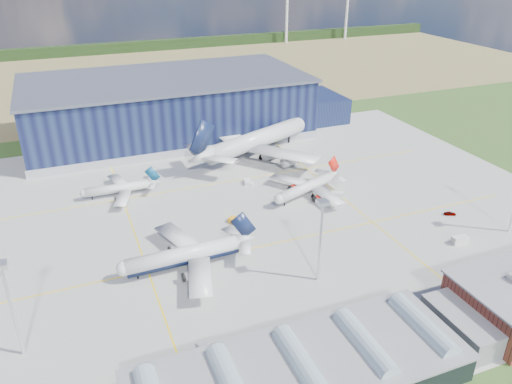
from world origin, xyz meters
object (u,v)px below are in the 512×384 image
(airliner_navy, at_px, (183,247))
(gse_van_b, at_px, (337,195))
(light_mast_west, at_px, (8,295))
(light_mast_center, at_px, (321,228))
(airliner_regional, at_px, (117,184))
(airstair, at_px, (205,355))
(car_a, at_px, (450,213))
(airliner_widebody, at_px, (257,131))
(gse_cart_b, at_px, (249,184))
(car_b, at_px, (477,280))
(gse_van_c, at_px, (460,240))
(hangar, at_px, (174,108))
(gse_tug_a, at_px, (235,221))
(airliner_red, at_px, (306,182))
(gse_cart_a, at_px, (247,181))

(airliner_navy, relative_size, gse_van_b, 9.04)
(gse_van_b, bearing_deg, light_mast_west, 142.09)
(light_mast_west, height_order, light_mast_center, same)
(airliner_regional, distance_m, airstair, 84.34)
(light_mast_west, distance_m, gse_van_b, 106.82)
(gse_van_b, bearing_deg, car_a, -101.57)
(light_mast_center, bearing_deg, car_a, 14.77)
(airliner_widebody, bearing_deg, gse_cart_b, -141.13)
(light_mast_west, distance_m, car_b, 109.48)
(light_mast_center, distance_m, gse_cart_b, 61.24)
(gse_van_b, distance_m, car_b, 55.86)
(car_b, bearing_deg, gse_van_b, -10.06)
(light_mast_center, height_order, gse_van_c, light_mast_center)
(gse_van_b, bearing_deg, gse_cart_b, 80.86)
(light_mast_west, height_order, airstair, light_mast_west)
(airliner_widebody, relative_size, gse_cart_b, 21.71)
(light_mast_west, xyz_separation_m, gse_van_c, (116.38, 0.20, -14.31))
(gse_cart_b, bearing_deg, light_mast_west, 161.47)
(hangar, xyz_separation_m, airstair, (-27.86, -140.80, -10.07))
(airstair, height_order, car_a, airstair)
(car_b, bearing_deg, airliner_widebody, -8.04)
(airliner_widebody, distance_m, car_b, 103.46)
(gse_tug_a, height_order, car_a, gse_tug_a)
(airliner_widebody, distance_m, gse_van_c, 90.17)
(airliner_widebody, height_order, gse_cart_b, airliner_widebody)
(airliner_widebody, bearing_deg, airliner_regional, 172.51)
(airliner_red, height_order, gse_tug_a, airliner_red)
(light_mast_center, height_order, gse_tug_a, light_mast_center)
(gse_van_b, xyz_separation_m, airstair, (-63.39, -55.13, 0.55))
(gse_cart_b, bearing_deg, light_mast_center, -151.04)
(hangar, bearing_deg, airliner_widebody, -58.48)
(light_mast_west, relative_size, light_mast_center, 1.00)
(airliner_regional, height_order, car_a, airliner_regional)
(gse_tug_a, height_order, airstair, airstair)
(gse_tug_a, bearing_deg, gse_cart_b, 25.96)
(light_mast_center, bearing_deg, gse_van_c, 0.24)
(hangar, height_order, airliner_navy, hangar)
(hangar, relative_size, airliner_red, 4.40)
(airliner_widebody, bearing_deg, light_mast_west, -159.47)
(gse_tug_a, distance_m, gse_cart_a, 29.15)
(hangar, distance_m, car_a, 127.25)
(car_a, relative_size, car_b, 1.05)
(gse_van_b, bearing_deg, airliner_widebody, 44.01)
(gse_van_c, bearing_deg, light_mast_west, 96.58)
(light_mast_west, xyz_separation_m, airstair, (34.95, -16.00, -13.89))
(hangar, distance_m, gse_cart_b, 67.34)
(airliner_regional, xyz_separation_m, gse_cart_a, (44.79, -6.82, -3.81))
(light_mast_center, relative_size, airliner_regional, 0.83)
(light_mast_center, relative_size, airliner_navy, 0.58)
(airliner_navy, bearing_deg, car_b, 151.69)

